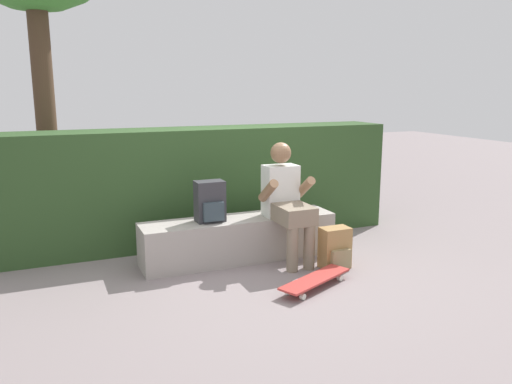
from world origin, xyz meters
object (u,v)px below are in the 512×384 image
bench_main (239,239)px  person_skater (287,199)px  backpack_on_bench (210,202)px  backpack_on_ground (335,249)px  skateboard_near_person (315,280)px

bench_main → person_skater: 0.63m
person_skater → backpack_on_bench: bearing=164.6°
backpack_on_bench → bench_main: bearing=1.8°
bench_main → backpack_on_ground: (0.77, -0.60, -0.02)m
bench_main → person_skater: (0.43, -0.21, 0.42)m
bench_main → backpack_on_bench: (-0.30, -0.01, 0.41)m
person_skater → skateboard_near_person: 0.95m
bench_main → skateboard_near_person: size_ratio=2.45×
skateboard_near_person → bench_main: bearing=109.3°
bench_main → person_skater: bearing=-26.2°
person_skater → backpack_on_bench: (-0.73, 0.20, -0.01)m
person_skater → bench_main: bearing=153.8°
backpack_on_ground → bench_main: bearing=142.0°
person_skater → backpack_on_ground: (0.34, -0.39, -0.44)m
skateboard_near_person → person_skater: bearing=83.3°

